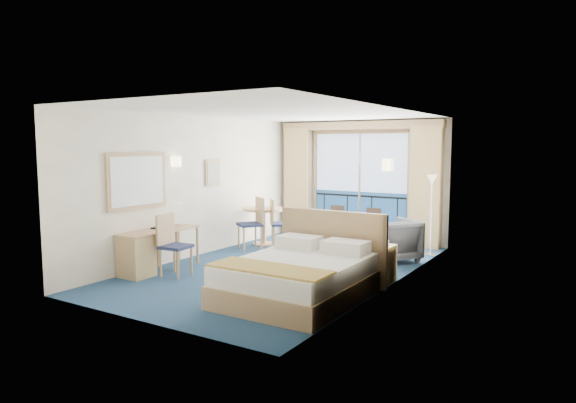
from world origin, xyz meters
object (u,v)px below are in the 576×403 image
object	(u,v)px
desk	(141,252)
round_table	(264,217)
nightstand	(379,263)
desk_chair	(171,241)
floor_lamp	(432,195)
armchair	(392,240)
table_chair_b	(254,220)
bed	(300,276)
table_chair_a	(277,220)

from	to	relation	value
desk	round_table	world-z (taller)	round_table
nightstand	desk_chair	world-z (taller)	desk_chair
nightstand	desk	distance (m)	3.88
floor_lamp	desk_chair	xyz separation A→B (m)	(-3.18, -3.79, -0.62)
nightstand	armchair	xyz separation A→B (m)	(-0.35, 1.51, 0.10)
nightstand	floor_lamp	bearing A→B (deg)	87.01
nightstand	round_table	xyz separation A→B (m)	(-3.26, 1.54, 0.31)
floor_lamp	desk	world-z (taller)	floor_lamp
armchair	round_table	bearing A→B (deg)	-55.02
desk	round_table	size ratio (longest dim) A/B	1.70
armchair	table_chair_b	xyz separation A→B (m)	(-2.83, -0.44, 0.21)
bed	desk	world-z (taller)	bed
floor_lamp	table_chair_a	bearing A→B (deg)	-163.25
round_table	table_chair_b	size ratio (longest dim) A/B	0.83
bed	table_chair_a	bearing A→B (deg)	127.89
bed	desk_chair	bearing A→B (deg)	-179.96
desk_chair	round_table	xyz separation A→B (m)	(-0.20, 2.98, 0.03)
armchair	table_chair_b	distance (m)	2.88
round_table	desk_chair	bearing A→B (deg)	-86.17
round_table	table_chair_a	bearing A→B (deg)	-11.90
table_chair_b	bed	bearing A→B (deg)	-8.01
round_table	table_chair_b	world-z (taller)	table_chair_b
bed	table_chair_a	size ratio (longest dim) A/B	2.09
bed	floor_lamp	xyz separation A→B (m)	(0.73, 3.79, 0.88)
bed	nightstand	distance (m)	1.56
desk	table_chair_b	bearing A→B (deg)	83.67
floor_lamp	round_table	xyz separation A→B (m)	(-3.38, -0.81, -0.59)
bed	floor_lamp	bearing A→B (deg)	79.13
desk	desk_chair	distance (m)	0.53
nightstand	table_chair_a	size ratio (longest dim) A/B	0.57
desk	floor_lamp	bearing A→B (deg)	48.31
desk_chair	armchair	bearing A→B (deg)	-48.11
armchair	floor_lamp	distance (m)	1.25
armchair	floor_lamp	size ratio (longest dim) A/B	0.55
armchair	round_table	size ratio (longest dim) A/B	0.97
nightstand	floor_lamp	xyz separation A→B (m)	(0.12, 2.35, 0.90)
bed	desk	size ratio (longest dim) A/B	1.43
bed	round_table	size ratio (longest dim) A/B	2.43
round_table	desk	bearing A→B (deg)	-94.02
armchair	table_chair_a	world-z (taller)	table_chair_a
armchair	table_chair_b	world-z (taller)	table_chair_b
nightstand	desk_chair	distance (m)	3.39
floor_lamp	desk_chair	distance (m)	4.99
armchair	round_table	distance (m)	2.92
nightstand	round_table	distance (m)	3.62
bed	table_chair_b	bearing A→B (deg)	135.79
armchair	desk_chair	world-z (taller)	desk_chair
desk	table_chair_a	distance (m)	3.23
bed	desk	xyz separation A→B (m)	(-2.88, -0.26, 0.07)
desk_chair	table_chair_b	xyz separation A→B (m)	(-0.12, 2.51, 0.03)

